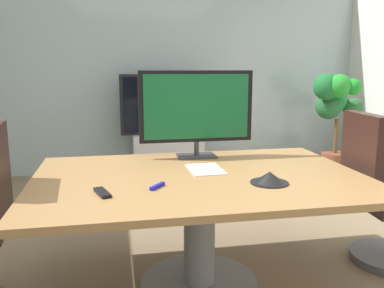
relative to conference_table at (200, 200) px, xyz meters
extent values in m
plane|color=#7A664C|center=(0.06, 0.09, -0.58)|extent=(7.01, 7.01, 0.00)
cube|color=#9EB2B7|center=(0.06, 3.09, 0.76)|extent=(5.68, 0.10, 2.68)
cube|color=olive|center=(0.00, 0.00, 0.14)|extent=(2.03, 1.38, 0.04)
cylinder|color=slate|center=(0.00, 0.00, -0.23)|extent=(0.20, 0.20, 0.70)
cylinder|color=slate|center=(0.00, 0.00, -0.56)|extent=(0.76, 0.76, 0.03)
cube|color=black|center=(1.17, 0.07, 0.21)|extent=(0.12, 0.46, 0.60)
cube|color=black|center=(1.43, 0.31, 0.00)|extent=(0.28, 0.07, 0.03)
cube|color=#333338|center=(0.08, 0.51, 0.17)|extent=(0.28, 0.18, 0.02)
cylinder|color=#333338|center=(0.08, 0.51, 0.23)|extent=(0.04, 0.04, 0.10)
cube|color=black|center=(0.08, 0.52, 0.54)|extent=(0.84, 0.04, 0.52)
cube|color=#14592D|center=(0.08, 0.50, 0.54)|extent=(0.77, 0.01, 0.47)
cube|color=#B7BABC|center=(0.16, 2.74, -0.30)|extent=(0.90, 0.36, 0.55)
cube|color=black|center=(0.16, 2.72, 0.35)|extent=(1.20, 0.06, 0.76)
cube|color=black|center=(0.16, 2.69, 0.35)|extent=(1.12, 0.01, 0.69)
cylinder|color=brown|center=(2.29, 2.32, -0.43)|extent=(0.34, 0.34, 0.30)
cylinder|color=brown|center=(2.29, 2.32, -0.06)|extent=(0.05, 0.05, 0.44)
sphere|color=#285E30|center=(2.53, 2.36, 0.30)|extent=(0.25, 0.25, 0.25)
sphere|color=#1D7D36|center=(2.33, 2.42, 0.38)|extent=(0.26, 0.26, 0.26)
sphere|color=#246232|center=(2.23, 2.45, 0.32)|extent=(0.33, 0.33, 0.33)
sphere|color=#1C6A30|center=(2.10, 2.28, 0.58)|extent=(0.33, 0.33, 0.33)
sphere|color=green|center=(2.21, 2.18, 0.59)|extent=(0.29, 0.29, 0.29)
sphere|color=#1D9326|center=(2.36, 2.13, 0.58)|extent=(0.20, 0.20, 0.20)
cone|color=black|center=(0.36, -0.25, 0.20)|extent=(0.19, 0.19, 0.07)
cylinder|color=black|center=(0.36, -0.25, 0.17)|extent=(0.22, 0.22, 0.01)
cube|color=black|center=(-0.58, -0.28, 0.17)|extent=(0.10, 0.18, 0.02)
cube|color=#1919A5|center=(-0.29, -0.22, 0.17)|extent=(0.10, 0.11, 0.02)
cube|color=white|center=(0.06, 0.12, 0.17)|extent=(0.22, 0.31, 0.01)
camera|label=1|loc=(-0.51, -2.38, 0.83)|focal=37.87mm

